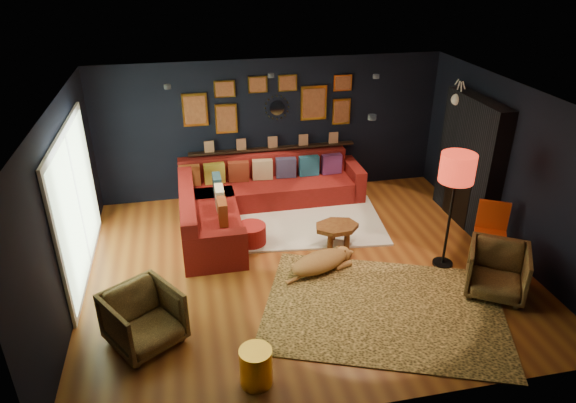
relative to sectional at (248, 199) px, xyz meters
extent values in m
plane|color=#96521E|center=(0.61, -1.81, -0.32)|extent=(6.50, 6.50, 0.00)
plane|color=black|center=(0.61, 0.94, 0.98)|extent=(6.50, 0.00, 6.50)
plane|color=black|center=(0.61, -4.56, 0.98)|extent=(6.50, 0.00, 6.50)
plane|color=black|center=(-2.64, -1.81, 0.98)|extent=(0.00, 5.50, 5.50)
plane|color=black|center=(3.86, -1.81, 0.98)|extent=(0.00, 5.50, 5.50)
plane|color=white|center=(0.61, -1.81, 2.28)|extent=(6.50, 6.50, 0.00)
cube|color=maroon|center=(0.41, 0.44, -0.11)|extent=(3.20, 0.95, 0.42)
cube|color=maroon|center=(0.41, 0.80, 0.31)|extent=(3.20, 0.24, 0.46)
cube|color=maroon|center=(2.11, 0.44, 0.00)|extent=(0.22, 0.95, 0.64)
cube|color=maroon|center=(-0.71, -0.66, -0.11)|extent=(0.95, 2.20, 0.42)
cube|color=maroon|center=(-1.07, -0.66, 0.31)|extent=(0.24, 2.20, 0.46)
cube|color=maroon|center=(-0.71, -1.66, 0.00)|extent=(0.95, 0.22, 0.64)
cube|color=#AE5425|center=(-0.99, 0.59, 0.30)|extent=(0.38, 0.14, 0.38)
cube|color=gold|center=(-0.54, 0.59, 0.30)|extent=(0.38, 0.14, 0.38)
cube|color=maroon|center=(-0.09, 0.59, 0.30)|extent=(0.38, 0.14, 0.38)
cube|color=tan|center=(0.36, 0.59, 0.30)|extent=(0.38, 0.14, 0.38)
cube|color=#353254|center=(0.81, 0.59, 0.30)|extent=(0.38, 0.14, 0.38)
cube|color=#1C5273|center=(1.26, 0.59, 0.30)|extent=(0.38, 0.14, 0.38)
cube|color=#592659|center=(1.71, 0.59, 0.30)|extent=(0.38, 0.14, 0.38)
cube|color=#21404D|center=(-0.53, 0.04, 0.30)|extent=(0.14, 0.38, 0.38)
cube|color=beige|center=(-0.53, -0.46, 0.30)|extent=(0.14, 0.38, 0.38)
cube|color=brown|center=(-0.53, -0.96, 0.30)|extent=(0.14, 0.38, 0.38)
cube|color=black|center=(0.61, 0.87, 0.60)|extent=(3.20, 0.12, 0.04)
cube|color=yellow|center=(-0.79, 0.91, 1.43)|extent=(0.45, 0.03, 0.60)
cube|color=#9E5531|center=(-0.79, 0.89, 1.43)|extent=(0.38, 0.01, 0.51)
cube|color=yellow|center=(-0.24, 0.91, 1.23)|extent=(0.40, 0.03, 0.55)
cube|color=#9E5531|center=(-0.24, 0.89, 1.23)|extent=(0.34, 0.01, 0.47)
cube|color=yellow|center=(-0.24, 0.91, 1.78)|extent=(0.38, 0.03, 0.30)
cube|color=#9E5531|center=(-0.24, 0.89, 1.78)|extent=(0.32, 0.01, 0.25)
cube|color=yellow|center=(1.41, 0.91, 1.43)|extent=(0.50, 0.03, 0.65)
cube|color=#9E5531|center=(1.41, 0.89, 1.43)|extent=(0.42, 0.01, 0.55)
cube|color=yellow|center=(1.96, 0.91, 1.23)|extent=(0.35, 0.03, 0.50)
cube|color=#9E5531|center=(1.96, 0.89, 1.23)|extent=(0.30, 0.01, 0.42)
cube|color=yellow|center=(1.96, 0.91, 1.78)|extent=(0.35, 0.03, 0.30)
cube|color=#9E5531|center=(1.96, 0.89, 1.78)|extent=(0.30, 0.01, 0.25)
cube|color=yellow|center=(0.36, 0.91, 1.83)|extent=(0.35, 0.03, 0.30)
cube|color=#9E5531|center=(0.36, 0.89, 1.83)|extent=(0.30, 0.01, 0.25)
cube|color=yellow|center=(0.91, 0.91, 1.83)|extent=(0.35, 0.03, 0.30)
cube|color=#9E5531|center=(0.91, 0.89, 1.83)|extent=(0.30, 0.01, 0.25)
cylinder|color=silver|center=(0.71, 0.91, 1.38)|extent=(0.28, 0.03, 0.28)
cone|color=yellow|center=(0.93, 0.91, 1.38)|extent=(0.03, 0.16, 0.03)
cone|color=yellow|center=(0.92, 0.91, 1.46)|extent=(0.04, 0.16, 0.04)
cone|color=yellow|center=(0.87, 0.91, 1.53)|extent=(0.04, 0.16, 0.04)
cone|color=yellow|center=(0.80, 0.91, 1.58)|extent=(0.04, 0.16, 0.04)
cone|color=yellow|center=(0.71, 0.91, 1.60)|extent=(0.03, 0.16, 0.03)
cone|color=yellow|center=(0.63, 0.91, 1.58)|extent=(0.04, 0.16, 0.04)
cone|color=yellow|center=(0.56, 0.91, 1.53)|extent=(0.04, 0.16, 0.04)
cone|color=yellow|center=(0.51, 0.91, 1.46)|extent=(0.04, 0.16, 0.04)
cone|color=yellow|center=(0.49, 0.91, 1.38)|extent=(0.03, 0.16, 0.03)
cone|color=yellow|center=(0.51, 0.91, 1.29)|extent=(0.04, 0.16, 0.04)
cone|color=yellow|center=(0.56, 0.91, 1.22)|extent=(0.04, 0.16, 0.04)
cone|color=yellow|center=(0.63, 0.91, 1.17)|extent=(0.04, 0.16, 0.04)
cone|color=yellow|center=(0.71, 0.91, 1.16)|extent=(0.03, 0.16, 0.03)
cone|color=yellow|center=(0.80, 0.91, 1.17)|extent=(0.04, 0.16, 0.04)
cone|color=yellow|center=(0.87, 0.91, 1.22)|extent=(0.04, 0.16, 0.04)
cone|color=yellow|center=(0.92, 0.91, 1.29)|extent=(0.04, 0.16, 0.04)
cube|color=black|center=(3.71, -0.91, 0.78)|extent=(0.30, 1.60, 2.20)
cube|color=black|center=(3.65, -0.91, 0.13)|extent=(0.20, 0.80, 0.90)
cone|color=white|center=(3.80, -0.41, 1.73)|extent=(0.35, 0.28, 0.28)
sphere|color=white|center=(3.58, -0.41, 1.73)|extent=(0.20, 0.20, 0.20)
cylinder|color=white|center=(3.60, -0.47, 1.90)|extent=(0.02, 0.10, 0.28)
cylinder|color=white|center=(3.60, -0.35, 1.90)|extent=(0.02, 0.10, 0.28)
cube|color=white|center=(-2.61, -1.21, 0.78)|extent=(0.04, 2.80, 2.20)
cube|color=#BBDCA8|center=(-2.58, -1.21, 0.78)|extent=(0.01, 2.60, 2.00)
cube|color=white|center=(-2.58, -1.21, 0.78)|extent=(0.02, 0.06, 2.00)
cylinder|color=black|center=(-1.19, -0.61, 2.24)|extent=(0.10, 0.10, 0.06)
cylinder|color=black|center=(0.41, -0.21, 2.24)|extent=(0.10, 0.10, 0.06)
cylinder|color=black|center=(2.01, -0.61, 2.24)|extent=(0.10, 0.10, 0.06)
cylinder|color=black|center=(1.21, -2.61, 2.24)|extent=(0.10, 0.10, 0.06)
cube|color=white|center=(1.02, -0.51, -0.31)|extent=(2.70, 2.09, 0.03)
cube|color=tan|center=(1.41, -3.05, -0.31)|extent=(3.76, 3.24, 0.02)
cylinder|color=brown|center=(1.10, -1.51, -0.14)|extent=(0.09, 0.09, 0.29)
cylinder|color=brown|center=(1.38, -1.51, -0.14)|extent=(0.09, 0.09, 0.29)
cylinder|color=brown|center=(1.24, -1.19, -0.14)|extent=(0.09, 0.09, 0.29)
cylinder|color=maroon|center=(-0.09, -1.02, -0.13)|extent=(0.48, 0.48, 0.32)
imported|color=#AE8343|center=(-1.69, -3.06, 0.08)|extent=(1.06, 1.05, 0.81)
imported|color=#AE8343|center=(3.06, -3.01, 0.08)|extent=(1.05, 1.03, 0.80)
cylinder|color=yellow|center=(-0.46, -3.98, -0.09)|extent=(0.37, 0.37, 0.46)
cylinder|color=black|center=(3.13, -2.37, -0.08)|extent=(0.03, 0.03, 0.48)
cylinder|color=black|center=(3.43, -2.54, -0.08)|extent=(0.03, 0.03, 0.48)
cylinder|color=black|center=(3.30, -2.07, -0.08)|extent=(0.03, 0.03, 0.48)
cylinder|color=black|center=(3.60, -2.25, -0.08)|extent=(0.03, 0.03, 0.48)
cube|color=#D34312|center=(3.36, -2.31, 0.16)|extent=(0.63, 0.63, 0.06)
cube|color=#D34312|center=(3.46, -2.14, 0.42)|extent=(0.42, 0.27, 0.46)
cylinder|color=black|center=(2.70, -2.21, -0.30)|extent=(0.30, 0.30, 0.04)
cylinder|color=black|center=(2.70, -2.21, 0.45)|extent=(0.04, 0.04, 1.46)
cylinder|color=red|center=(2.70, -2.21, 1.29)|extent=(0.50, 0.50, 0.41)
camera|label=1|loc=(-0.99, -8.21, 4.08)|focal=32.00mm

